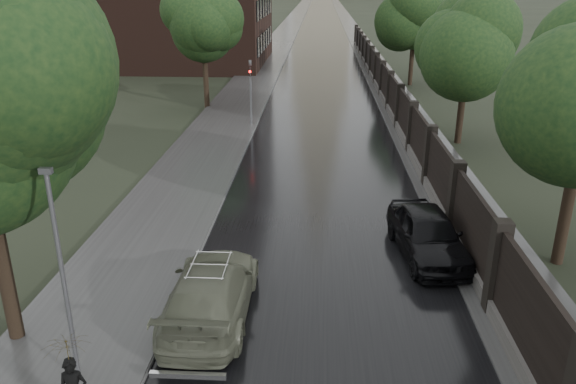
{
  "coord_description": "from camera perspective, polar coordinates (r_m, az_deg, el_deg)",
  "views": [
    {
      "loc": [
        -0.19,
        -8.41,
        8.5
      ],
      "look_at": [
        -1.21,
        9.91,
        1.5
      ],
      "focal_mm": 35.0,
      "sensor_mm": 36.0,
      "label": 1
    }
  ],
  "objects": [
    {
      "name": "road",
      "position": [
        198.59,
        3.42,
        18.4
      ],
      "size": [
        8.0,
        420.0,
        0.02
      ],
      "primitive_type": "cube",
      "color": "black",
      "rests_on": "ground"
    },
    {
      "name": "sidewalk_left",
      "position": [
        198.67,
        1.6,
        18.45
      ],
      "size": [
        4.0,
        420.0,
        0.16
      ],
      "primitive_type": "cube",
      "color": "#2D2D2D",
      "rests_on": "ground"
    },
    {
      "name": "verge_right",
      "position": [
        198.67,
        5.1,
        18.37
      ],
      "size": [
        3.0,
        420.0,
        0.08
      ],
      "primitive_type": "cube",
      "color": "#2D2D2D",
      "rests_on": "ground"
    },
    {
      "name": "fence_right",
      "position": [
        41.39,
        9.95,
        10.15
      ],
      "size": [
        0.45,
        75.72,
        2.7
      ],
      "color": "#383533",
      "rests_on": "ground"
    },
    {
      "name": "tree_left_far",
      "position": [
        39.33,
        -8.6,
        15.91
      ],
      "size": [
        4.25,
        4.25,
        7.39
      ],
      "color": "black",
      "rests_on": "ground"
    },
    {
      "name": "tree_right_b",
      "position": [
        31.56,
        17.78,
        13.47
      ],
      "size": [
        4.08,
        4.08,
        7.01
      ],
      "color": "black",
      "rests_on": "ground"
    },
    {
      "name": "tree_right_c",
      "position": [
        49.14,
        12.71,
        16.26
      ],
      "size": [
        4.08,
        4.08,
        7.01
      ],
      "color": "black",
      "rests_on": "ground"
    },
    {
      "name": "lamp_post",
      "position": [
        12.62,
        -21.86,
        -8.27
      ],
      "size": [
        0.25,
        0.12,
        5.11
      ],
      "color": "#59595E",
      "rests_on": "ground"
    },
    {
      "name": "traffic_light",
      "position": [
        34.2,
        -3.82,
        10.57
      ],
      "size": [
        0.16,
        0.32,
        4.0
      ],
      "color": "#59595E",
      "rests_on": "ground"
    },
    {
      "name": "volga_sedan",
      "position": [
        15.18,
        -7.85,
        -9.99
      ],
      "size": [
        2.13,
        5.23,
        1.52
      ],
      "primitive_type": "imported",
      "rotation": [
        0.0,
        0.0,
        3.14
      ],
      "color": "#545746",
      "rests_on": "ground"
    },
    {
      "name": "car_right_near",
      "position": [
        18.7,
        14.01,
        -4.14
      ],
      "size": [
        2.45,
        4.82,
        1.57
      ],
      "primitive_type": "imported",
      "rotation": [
        0.0,
        0.0,
        0.13
      ],
      "color": "black",
      "rests_on": "ground"
    },
    {
      "name": "pedestrian_umbrella",
      "position": [
        11.85,
        -21.45,
        -15.37
      ],
      "size": [
        0.98,
        1.0,
        2.43
      ],
      "rotation": [
        0.0,
        0.0,
        0.1
      ],
      "color": "black",
      "rests_on": "sidewalk_left"
    }
  ]
}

